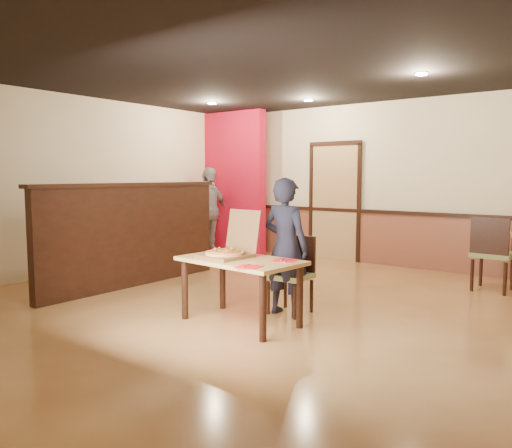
{
  "coord_description": "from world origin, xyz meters",
  "views": [
    {
      "loc": [
        3.53,
        -4.69,
        1.55
      ],
      "look_at": [
        0.0,
        0.0,
        0.97
      ],
      "focal_mm": 35.0,
      "sensor_mm": 36.0,
      "label": 1
    }
  ],
  "objects_px": {
    "side_chair_left": "(492,251)",
    "main_table": "(240,269)",
    "diner": "(286,247)",
    "passerby": "(209,211)",
    "diner_chair": "(293,271)",
    "pizza_box": "(228,251)"
  },
  "relations": [
    {
      "from": "main_table",
      "to": "pizza_box",
      "type": "height_order",
      "value": "pizza_box"
    },
    {
      "from": "main_table",
      "to": "diner",
      "type": "relative_size",
      "value": 0.88
    },
    {
      "from": "diner",
      "to": "main_table",
      "type": "bearing_deg",
      "value": 71.1
    },
    {
      "from": "main_table",
      "to": "side_chair_left",
      "type": "bearing_deg",
      "value": 65.26
    },
    {
      "from": "side_chair_left",
      "to": "passerby",
      "type": "relative_size",
      "value": 0.58
    },
    {
      "from": "diner",
      "to": "passerby",
      "type": "bearing_deg",
      "value": -35.68
    },
    {
      "from": "diner_chair",
      "to": "pizza_box",
      "type": "distance_m",
      "value": 0.83
    },
    {
      "from": "diner_chair",
      "to": "passerby",
      "type": "bearing_deg",
      "value": 144.62
    },
    {
      "from": "side_chair_left",
      "to": "pizza_box",
      "type": "distance_m",
      "value": 3.68
    },
    {
      "from": "pizza_box",
      "to": "side_chair_left",
      "type": "bearing_deg",
      "value": 63.97
    },
    {
      "from": "main_table",
      "to": "diner",
      "type": "distance_m",
      "value": 0.62
    },
    {
      "from": "side_chair_left",
      "to": "pizza_box",
      "type": "bearing_deg",
      "value": 60.44
    },
    {
      "from": "diner_chair",
      "to": "side_chair_left",
      "type": "xyz_separation_m",
      "value": [
        1.57,
        2.43,
        0.07
      ]
    },
    {
      "from": "main_table",
      "to": "passerby",
      "type": "bearing_deg",
      "value": 141.37
    },
    {
      "from": "passerby",
      "to": "side_chair_left",
      "type": "bearing_deg",
      "value": -87.05
    },
    {
      "from": "passerby",
      "to": "diner",
      "type": "bearing_deg",
      "value": -123.16
    },
    {
      "from": "main_table",
      "to": "passerby",
      "type": "distance_m",
      "value": 4.59
    },
    {
      "from": "main_table",
      "to": "diner_chair",
      "type": "xyz_separation_m",
      "value": [
        0.2,
        0.7,
        -0.11
      ]
    },
    {
      "from": "side_chair_left",
      "to": "passerby",
      "type": "distance_m",
      "value": 5.11
    },
    {
      "from": "passerby",
      "to": "pizza_box",
      "type": "distance_m",
      "value": 4.44
    },
    {
      "from": "side_chair_left",
      "to": "main_table",
      "type": "bearing_deg",
      "value": 62.98
    },
    {
      "from": "diner_chair",
      "to": "side_chair_left",
      "type": "relative_size",
      "value": 0.87
    }
  ]
}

